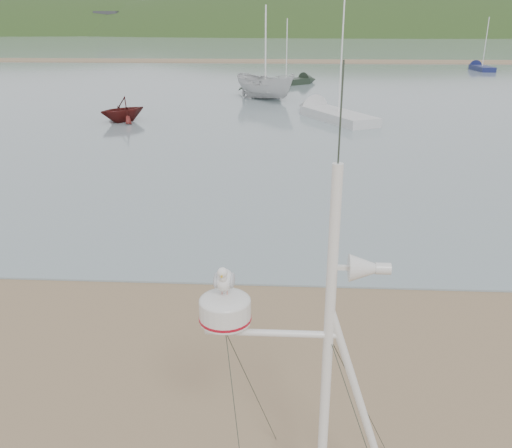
# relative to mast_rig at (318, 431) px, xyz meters

# --- Properties ---
(ground) EXTENTS (560.00, 560.00, 0.00)m
(ground) POSITION_rel_mast_rig_xyz_m (-2.73, 1.80, -1.24)
(ground) COLOR #7B6247
(ground) RESTS_ON ground
(water) EXTENTS (560.00, 256.00, 0.04)m
(water) POSITION_rel_mast_rig_xyz_m (-2.73, 133.80, -1.22)
(water) COLOR gray
(water) RESTS_ON ground
(sandbar) EXTENTS (560.00, 7.00, 0.07)m
(sandbar) POSITION_rel_mast_rig_xyz_m (-2.73, 71.80, -1.17)
(sandbar) COLOR #7B6247
(sandbar) RESTS_ON water
(hill_ridge) EXTENTS (620.00, 180.00, 80.00)m
(hill_ridge) POSITION_rel_mast_rig_xyz_m (15.79, 236.80, -20.94)
(hill_ridge) COLOR #203515
(hill_ridge) RESTS_ON ground
(far_cottages) EXTENTS (294.40, 6.30, 8.00)m
(far_cottages) POSITION_rel_mast_rig_xyz_m (0.27, 197.80, 2.76)
(far_cottages) COLOR beige
(far_cottages) RESTS_ON ground
(mast_rig) EXTENTS (2.28, 2.43, 5.14)m
(mast_rig) POSITION_rel_mast_rig_xyz_m (0.00, 0.00, 0.00)
(mast_rig) COLOR white
(mast_rig) RESTS_ON ground
(boat_dark) EXTENTS (3.95, 1.74, 5.35)m
(boat_dark) POSITION_rel_mast_rig_xyz_m (-2.10, 37.19, 1.47)
(boat_dark) COLOR black
(boat_dark) RESTS_ON water
(boat_red) EXTENTS (2.59, 2.58, 2.63)m
(boat_red) POSITION_rel_mast_rig_xyz_m (-9.58, 25.23, 0.11)
(boat_red) COLOR #4F1412
(boat_red) RESTS_ON water
(boat_white) EXTENTS (2.67, 2.66, 4.98)m
(boat_white) POSITION_rel_mast_rig_xyz_m (-1.97, 34.36, 1.29)
(boat_white) COLOR silver
(boat_white) RESTS_ON water
(sailboat_white_near) EXTENTS (5.04, 7.45, 7.39)m
(sailboat_white_near) POSITION_rel_mast_rig_xyz_m (1.57, 28.08, -0.94)
(sailboat_white_near) COLOR silver
(sailboat_white_near) RESTS_ON ground
(sailboat_dark_mid) EXTENTS (5.31, 5.09, 5.92)m
(sailboat_dark_mid) POSITION_rel_mast_rig_xyz_m (0.51, 44.66, -0.94)
(sailboat_dark_mid) COLOR black
(sailboat_dark_mid) RESTS_ON ground
(sailboat_blue_far) EXTENTS (1.60, 6.13, 6.10)m
(sailboat_blue_far) POSITION_rel_mast_rig_xyz_m (21.19, 60.64, -0.94)
(sailboat_blue_far) COLOR #151C4B
(sailboat_blue_far) RESTS_ON ground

